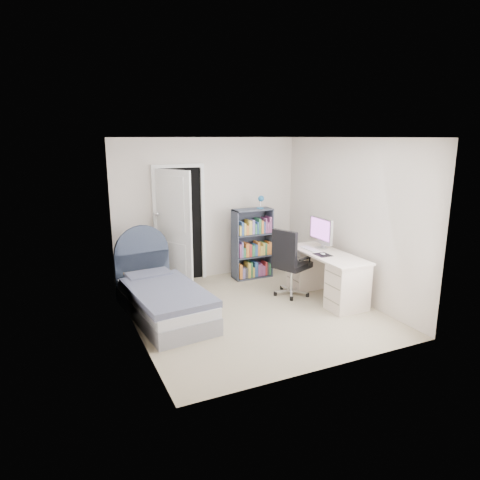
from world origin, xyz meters
name	(u,v)px	position (x,y,z in m)	size (l,w,h in m)	color
room_shell	(253,228)	(0.00, 0.00, 1.25)	(3.50, 3.70, 2.60)	gray
door	(176,227)	(-0.69, 1.54, 1.03)	(0.92, 0.74, 2.06)	black
bed	(163,298)	(-1.25, 0.38, 0.27)	(1.08, 1.99, 1.17)	gray
nightstand	(133,274)	(-1.48, 1.36, 0.36)	(0.37, 0.37, 0.55)	tan
floor_lamp	(157,256)	(-1.00, 1.70, 0.53)	(0.18, 0.18, 1.29)	silver
bookcase	(253,246)	(0.69, 1.40, 0.58)	(0.71, 0.30, 1.50)	#3E4554
desk	(326,273)	(1.29, 0.00, 0.40)	(0.61, 1.51, 1.24)	#F3DFCB
office_chair	(289,260)	(0.79, 0.30, 0.61)	(0.64, 0.65, 1.10)	silver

